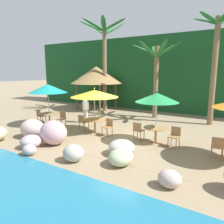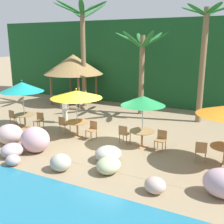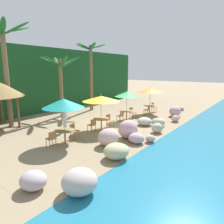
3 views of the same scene
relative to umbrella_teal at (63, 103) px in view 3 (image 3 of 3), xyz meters
name	(u,v)px [view 3 (image 3 of 3)]	position (x,y,z in m)	size (l,w,h in m)	color
ground_plane	(114,125)	(4.77, 0.14, -2.22)	(120.00, 120.00, 0.00)	#937F60
terrace_deck	(114,125)	(4.77, 0.14, -2.21)	(18.00, 5.20, 0.01)	#937F60
foliage_backdrop	(39,80)	(4.77, 9.14, 0.78)	(28.00, 2.40, 6.00)	#194C23
rock_seawall	(134,133)	(2.80, -2.73, -1.82)	(17.57, 3.46, 1.08)	#C0B0AA
umbrella_teal	(63,103)	(0.00, 0.00, 0.00)	(2.23, 2.23, 2.58)	silver
dining_table_teal	(65,132)	(0.00, 0.00, -1.60)	(1.10, 1.10, 0.74)	#A37547
chair_teal_seaward	(74,130)	(0.83, 0.20, -1.70)	(0.47, 0.48, 0.87)	#9E7042
chair_teal_inland	(52,138)	(-0.85, 0.03, -1.70)	(0.47, 0.48, 0.87)	#9E7042
umbrella_yellow	(101,99)	(3.28, 0.15, -0.13)	(2.46, 2.46, 2.38)	silver
dining_table_yellow	(101,120)	(3.28, 0.15, -1.60)	(1.10, 1.10, 0.74)	#A37547
chair_yellow_seaward	(109,119)	(4.13, 0.13, -1.70)	(0.47, 0.48, 0.87)	#9E7042
chair_yellow_inland	(92,124)	(2.42, 0.18, -1.70)	(0.48, 0.48, 0.87)	#9E7042
umbrella_green	(127,94)	(6.59, 0.27, -0.13)	(1.90, 1.90, 2.40)	silver
dining_table_green	(127,112)	(6.59, 0.27, -1.60)	(1.10, 1.10, 0.74)	#A37547
chair_green_seaward	(132,112)	(7.44, 0.28, -1.70)	(0.46, 0.46, 0.87)	#9E7042
chair_green_inland	(121,115)	(5.73, 0.24, -1.70)	(0.45, 0.46, 0.87)	#9E7042
umbrella_orange	(150,90)	(10.00, -0.06, -0.08)	(2.34, 2.34, 2.43)	silver
dining_table_orange	(150,107)	(10.00, -0.06, -1.60)	(1.10, 1.10, 0.74)	#A37547
chair_orange_seaward	(154,107)	(10.85, -0.04, -1.70)	(0.46, 0.46, 0.87)	#9E7042
chair_orange_inland	(147,109)	(9.17, -0.27, -1.70)	(0.48, 0.48, 0.87)	#9E7042
palm_tree_nearest	(4,56)	(0.03, 5.83, 2.65)	(3.76, 3.76, 7.08)	brown
palm_tree_second	(61,75)	(4.48, 5.55, 1.29)	(3.54, 3.35, 5.12)	brown
palm_tree_third	(91,67)	(8.07, 5.42, 2.03)	(2.97, 2.78, 6.40)	brown
waiter_in_white	(64,117)	(1.41, 1.66, -1.23)	(0.52, 0.39, 1.70)	white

